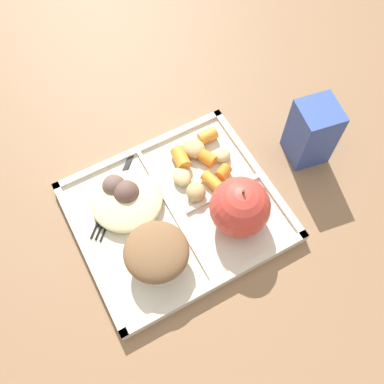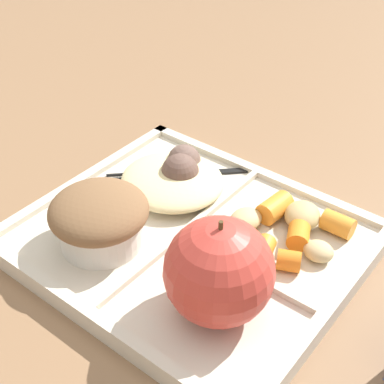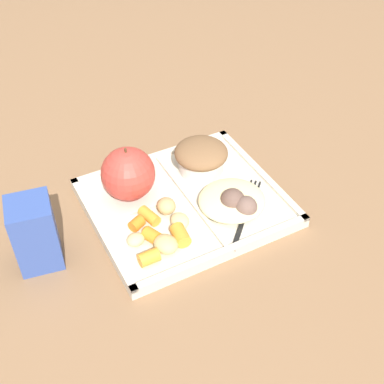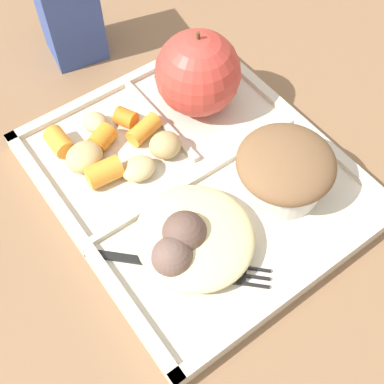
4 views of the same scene
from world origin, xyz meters
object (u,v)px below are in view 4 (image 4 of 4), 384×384
Objects in this scene: bran_muffin at (285,169)px; lunch_tray at (195,177)px; green_apple at (198,73)px; milk_carton at (72,10)px; plastic_fork at (192,268)px.

lunch_tray is at bearing -136.71° from bran_muffin.
green_apple is (-0.07, 0.06, 0.05)m from lunch_tray.
bran_muffin is at bearing 43.29° from lunch_tray.
milk_carton reaches higher than bran_muffin.
bran_muffin is (0.06, 0.06, 0.04)m from lunch_tray.
plastic_fork is at bearing -2.15° from milk_carton.
green_apple is 0.76× the size of plastic_fork.
plastic_fork is at bearing -38.17° from green_apple.
green_apple is 0.84× the size of milk_carton.
green_apple is 0.13m from bran_muffin.
bran_muffin reaches higher than lunch_tray.
bran_muffin is at bearing 19.67° from milk_carton.
lunch_tray is 0.09m from bran_muffin.
plastic_fork is (0.02, -0.12, -0.03)m from bran_muffin.
lunch_tray is 0.11m from green_apple.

